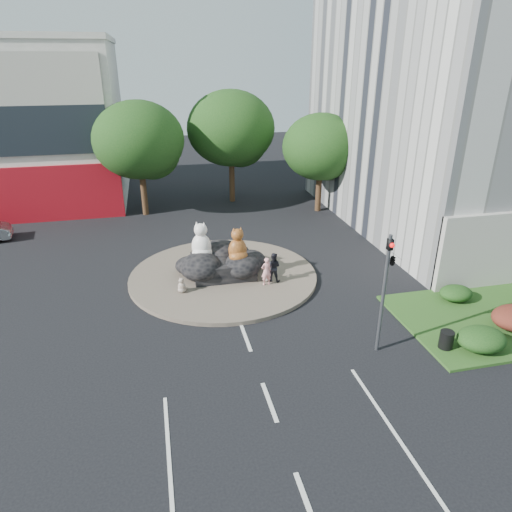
# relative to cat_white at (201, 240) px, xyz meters

# --- Properties ---
(ground) EXTENTS (120.00, 120.00, 0.00)m
(ground) POSITION_rel_cat_white_xyz_m (1.06, -10.33, -2.12)
(ground) COLOR black
(ground) RESTS_ON ground
(roundabout_island) EXTENTS (10.00, 10.00, 0.20)m
(roundabout_island) POSITION_rel_cat_white_xyz_m (1.06, -0.33, -2.02)
(roundabout_island) COLOR brown
(roundabout_island) RESTS_ON ground
(rock_plinth) EXTENTS (3.20, 2.60, 0.90)m
(rock_plinth) POSITION_rel_cat_white_xyz_m (1.06, -0.33, -1.47)
(rock_plinth) COLOR black
(rock_plinth) RESTS_ON roundabout_island
(grass_verge) EXTENTS (10.00, 6.00, 0.12)m
(grass_verge) POSITION_rel_cat_white_xyz_m (13.06, -7.33, -2.06)
(grass_verge) COLOR #30551C
(grass_verge) RESTS_ON ground
(tree_left) EXTENTS (6.46, 6.46, 8.27)m
(tree_left) POSITION_rel_cat_white_xyz_m (-2.87, 11.73, 3.13)
(tree_left) COLOR #382314
(tree_left) RESTS_ON ground
(tree_mid) EXTENTS (6.84, 6.84, 8.76)m
(tree_mid) POSITION_rel_cat_white_xyz_m (4.13, 13.73, 3.44)
(tree_mid) COLOR #382314
(tree_mid) RESTS_ON ground
(tree_right) EXTENTS (5.70, 5.70, 7.30)m
(tree_right) POSITION_rel_cat_white_xyz_m (10.13, 9.73, 2.51)
(tree_right) COLOR #382314
(tree_right) RESTS_ON ground
(hedge_near_green) EXTENTS (2.00, 1.60, 0.90)m
(hedge_near_green) POSITION_rel_cat_white_xyz_m (10.06, -9.33, -1.55)
(hedge_near_green) COLOR #153C13
(hedge_near_green) RESTS_ON grass_verge
(hedge_back_green) EXTENTS (1.60, 1.28, 0.72)m
(hedge_back_green) POSITION_rel_cat_white_xyz_m (11.56, -5.53, -1.64)
(hedge_back_green) COLOR #153C13
(hedge_back_green) RESTS_ON grass_verge
(traffic_light) EXTENTS (0.44, 1.24, 5.00)m
(traffic_light) POSITION_rel_cat_white_xyz_m (6.16, -8.33, 1.51)
(traffic_light) COLOR #595B60
(traffic_light) RESTS_ON ground
(street_lamp) EXTENTS (2.34, 0.22, 8.06)m
(street_lamp) POSITION_rel_cat_white_xyz_m (13.88, -2.33, 2.44)
(street_lamp) COLOR #595B60
(street_lamp) RESTS_ON ground
(cat_white) EXTENTS (1.58, 1.52, 2.03)m
(cat_white) POSITION_rel_cat_white_xyz_m (0.00, 0.00, 0.00)
(cat_white) COLOR white
(cat_white) RESTS_ON rock_plinth
(cat_tabby) EXTENTS (1.18, 1.04, 1.86)m
(cat_tabby) POSITION_rel_cat_white_xyz_m (1.79, -0.78, -0.08)
(cat_tabby) COLOR #A46022
(cat_tabby) RESTS_ON rock_plinth
(kitten_calico) EXTENTS (0.63, 0.63, 0.80)m
(kitten_calico) POSITION_rel_cat_white_xyz_m (-1.26, -1.92, -1.52)
(kitten_calico) COLOR silver
(kitten_calico) RESTS_ON roundabout_island
(kitten_white) EXTENTS (0.60, 0.61, 0.76)m
(kitten_white) POSITION_rel_cat_white_xyz_m (3.11, -1.66, -1.53)
(kitten_white) COLOR silver
(kitten_white) RESTS_ON roundabout_island
(pedestrian_pink) EXTENTS (0.60, 0.45, 1.49)m
(pedestrian_pink) POSITION_rel_cat_white_xyz_m (3.01, -2.06, -1.17)
(pedestrian_pink) COLOR pink
(pedestrian_pink) RESTS_ON roundabout_island
(pedestrian_dark) EXTENTS (0.95, 0.88, 1.56)m
(pedestrian_dark) POSITION_rel_cat_white_xyz_m (3.47, -1.73, -1.14)
(pedestrian_dark) COLOR black
(pedestrian_dark) RESTS_ON roundabout_island
(litter_bin) EXTENTS (0.73, 0.73, 0.74)m
(litter_bin) POSITION_rel_cat_white_xyz_m (8.75, -8.95, -1.63)
(litter_bin) COLOR black
(litter_bin) RESTS_ON grass_verge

